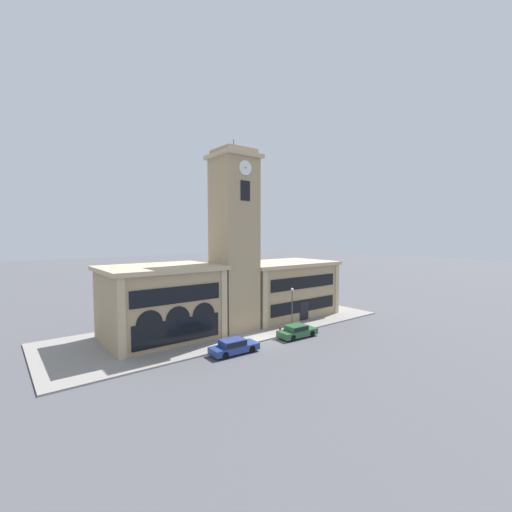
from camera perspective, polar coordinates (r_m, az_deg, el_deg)
ground_plane at (r=37.57m, az=1.41°, el=-14.01°), size 300.00×300.00×0.00m
sidewalk_kerb at (r=43.07m, az=-4.73°, el=-11.61°), size 41.04×14.24×0.15m
clock_tower at (r=40.35m, az=-3.67°, el=2.53°), size 5.15×5.15×22.34m
town_hall_left_wing at (r=39.00m, az=-15.65°, el=-7.40°), size 12.23×9.50×7.98m
town_hall_right_wing at (r=48.55m, az=4.27°, el=-5.38°), size 14.70×9.50×7.54m
parked_car_near at (r=33.78m, az=-3.75°, el=-14.75°), size 4.85×2.03×1.40m
parked_car_mid at (r=38.95m, az=6.85°, el=-12.26°), size 4.64×2.07×1.39m
street_lamp at (r=39.71m, az=6.04°, el=-7.75°), size 0.36×0.36×5.11m
fire_hydrant at (r=39.55m, az=4.04°, el=-12.25°), size 0.22×0.22×0.87m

